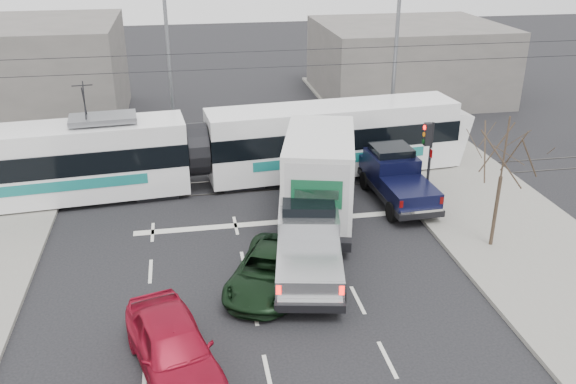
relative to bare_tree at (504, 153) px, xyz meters
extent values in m
plane|color=black|center=(-7.60, -2.50, -3.79)|extent=(120.00, 120.00, 0.00)
cube|color=gray|center=(1.40, -2.50, -3.72)|extent=(6.00, 60.00, 0.15)
cube|color=#33302D|center=(-7.60, 7.50, -3.78)|extent=(60.00, 1.60, 0.03)
cube|color=slate|center=(4.40, 21.50, -1.29)|extent=(12.00, 10.00, 5.00)
cylinder|color=#47382B|center=(0.00, 0.00, -2.27)|extent=(0.14, 0.14, 2.75)
cylinder|color=#47382B|center=(0.00, 0.00, 0.23)|extent=(0.07, 0.07, 2.25)
cylinder|color=black|center=(-1.00, 4.00, -1.84)|extent=(0.12, 0.12, 3.60)
cube|color=black|center=(-1.20, 4.00, -0.54)|extent=(0.28, 0.28, 0.95)
cylinder|color=#FF0C07|center=(-1.35, 4.00, -0.24)|extent=(0.06, 0.20, 0.20)
cylinder|color=orange|center=(-1.35, 4.00, -0.54)|extent=(0.06, 0.20, 0.20)
cylinder|color=#05330C|center=(-1.35, 4.00, -0.84)|extent=(0.06, 0.20, 0.20)
cube|color=white|center=(-1.02, 3.85, -1.34)|extent=(0.02, 0.30, 0.40)
cylinder|color=slate|center=(-0.10, 11.50, 0.71)|extent=(0.20, 0.20, 9.00)
cylinder|color=slate|center=(-11.60, 13.50, 0.71)|extent=(0.20, 0.20, 9.00)
cylinder|color=black|center=(-7.60, 7.50, 1.71)|extent=(60.00, 0.03, 0.03)
cylinder|color=black|center=(-7.60, 7.50, 2.41)|extent=(60.00, 0.03, 0.03)
cube|color=white|center=(-17.04, 7.13, -2.84)|extent=(12.10, 3.53, 1.45)
cube|color=black|center=(-17.04, 7.13, -1.72)|extent=(12.16, 3.56, 0.99)
cube|color=white|center=(-17.04, 7.13, -0.83)|extent=(12.09, 3.43, 0.92)
cube|color=#16706D|center=(-16.93, 5.87, -2.58)|extent=(8.32, 0.75, 0.46)
cube|color=white|center=(-4.13, 8.27, -2.84)|extent=(12.10, 3.53, 1.45)
cube|color=black|center=(-4.13, 8.27, -1.72)|extent=(12.16, 3.56, 0.99)
cube|color=white|center=(-4.13, 8.27, -0.83)|extent=(12.09, 3.43, 0.92)
cube|color=#16706D|center=(-4.02, 7.01, -2.58)|extent=(8.32, 0.75, 0.46)
cylinder|color=black|center=(-10.58, 7.70, -1.92)|extent=(1.13, 2.47, 2.40)
cube|color=slate|center=(-14.45, 7.36, -0.16)|extent=(2.90, 1.74, 0.23)
cube|color=black|center=(-12.52, 7.53, -3.63)|extent=(2.03, 2.28, 0.33)
cube|color=black|center=(-8.65, 7.87, -3.63)|extent=(2.03, 2.28, 0.33)
cube|color=black|center=(-0.90, 8.55, -3.63)|extent=(2.03, 2.28, 0.33)
cube|color=black|center=(-7.13, -0.51, -3.20)|extent=(3.31, 6.56, 0.27)
cube|color=#AFB1B4|center=(-6.92, 0.59, -2.44)|extent=(2.58, 2.98, 1.24)
cube|color=black|center=(-6.90, 0.70, -1.80)|extent=(2.16, 2.19, 0.59)
cube|color=#AFB1B4|center=(-6.63, 2.07, -2.69)|extent=(2.23, 1.50, 0.59)
cube|color=#AFB1B4|center=(-7.39, -1.86, -2.77)|extent=(2.61, 3.17, 0.70)
cube|color=silver|center=(-7.70, -3.46, -3.06)|extent=(1.99, 0.57, 0.19)
cube|color=#FF0C07|center=(-8.61, -3.16, -2.66)|extent=(0.16, 0.11, 0.30)
cube|color=#FF0C07|center=(-6.75, -3.52, -2.66)|extent=(0.16, 0.11, 0.30)
cylinder|color=black|center=(-7.73, 1.64, -3.36)|extent=(0.46, 0.91, 0.86)
cylinder|color=black|center=(-5.78, 1.27, -3.36)|extent=(0.46, 0.91, 0.86)
cylinder|color=black|center=(-8.49, -2.29, -3.36)|extent=(0.46, 0.91, 0.86)
cylinder|color=black|center=(-6.54, -2.67, -3.36)|extent=(0.46, 0.91, 0.86)
cube|color=black|center=(-5.77, 3.85, -3.20)|extent=(4.46, 8.00, 0.38)
cube|color=white|center=(-5.03, 6.64, -2.27)|extent=(2.86, 2.39, 1.73)
cube|color=black|center=(-4.99, 6.79, -1.62)|extent=(2.37, 1.72, 0.65)
cube|color=silver|center=(-5.96, 3.12, -1.60)|extent=(3.84, 5.65, 3.20)
cube|color=silver|center=(-6.62, 0.65, -1.60)|extent=(2.23, 0.64, 2.81)
cube|color=#124F2E|center=(-6.63, 0.59, -1.34)|extent=(1.77, 0.49, 1.09)
cube|color=black|center=(-6.68, 0.40, -3.30)|extent=(2.33, 0.86, 0.20)
cylinder|color=black|center=(-6.25, 6.49, -3.30)|extent=(0.56, 1.03, 0.98)
cylinder|color=black|center=(-4.04, 5.91, -3.30)|extent=(0.56, 1.03, 0.98)
cylinder|color=black|center=(-7.42, 2.09, -3.25)|extent=(0.59, 1.13, 1.08)
cylinder|color=black|center=(-5.21, 1.50, -3.25)|extent=(0.59, 1.13, 1.08)
cube|color=black|center=(-2.11, 4.50, -3.21)|extent=(2.14, 5.32, 0.26)
cube|color=black|center=(-2.14, 5.44, -2.48)|extent=(1.98, 2.27, 1.21)
cube|color=black|center=(-2.15, 5.55, -1.85)|extent=(1.71, 1.64, 0.58)
cube|color=black|center=(-2.19, 6.70, -2.72)|extent=(1.88, 1.01, 0.58)
cube|color=black|center=(-2.06, 3.35, -2.79)|extent=(1.99, 2.43, 0.68)
cube|color=silver|center=(-2.01, 1.98, -3.08)|extent=(1.79, 0.25, 0.19)
cube|color=#590505|center=(-2.87, 2.05, -2.69)|extent=(0.15, 0.09, 0.29)
cube|color=#590505|center=(-1.16, 2.12, -2.69)|extent=(0.15, 0.09, 0.29)
cylinder|color=black|center=(-3.06, 6.15, -3.37)|extent=(0.32, 0.85, 0.84)
cylinder|color=black|center=(-1.28, 6.21, -3.37)|extent=(0.32, 0.85, 0.84)
cylinder|color=black|center=(-2.94, 2.79, -3.37)|extent=(0.32, 0.85, 0.84)
cylinder|color=black|center=(-1.15, 2.85, -3.37)|extent=(0.32, 0.85, 0.84)
imported|color=black|center=(-8.66, -1.20, -3.16)|extent=(3.77, 5.03, 1.27)
imported|color=maroon|center=(-11.78, -4.93, -2.98)|extent=(3.11, 5.09, 1.62)
camera|label=1|loc=(-11.06, -18.52, 7.48)|focal=38.00mm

